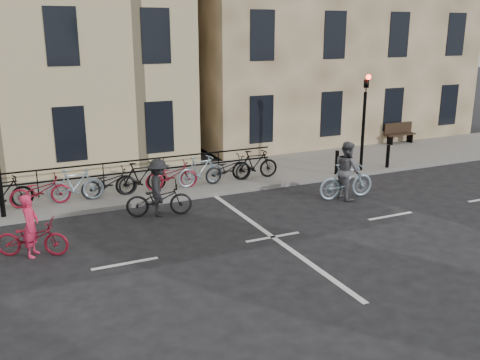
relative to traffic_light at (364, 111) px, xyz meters
name	(u,v)px	position (x,y,z in m)	size (l,w,h in m)	color
ground	(273,237)	(-6.20, -4.34, -2.45)	(120.00, 120.00, 0.00)	black
sidewalk	(83,193)	(-10.20, 1.66, -2.38)	(46.00, 4.00, 0.15)	slate
building_east	(308,14)	(2.80, 8.66, 3.70)	(14.00, 10.00, 12.00)	#8B7853
traffic_light	(364,111)	(0.00, 0.00, 0.00)	(0.18, 0.30, 3.90)	black
bollard_east	(337,162)	(-1.20, -0.09, -1.85)	(0.14, 0.14, 0.90)	black
bollard_west	(388,156)	(1.20, -0.09, -1.85)	(0.14, 0.14, 0.90)	black
bench	(399,132)	(4.80, 3.39, -1.78)	(1.60, 0.41, 0.97)	black
parked_bikes	(124,180)	(-9.02, 0.70, -1.81)	(11.45, 1.23, 1.05)	black
cyclist_pink	(32,235)	(-12.13, -2.90, -1.91)	(1.86, 1.27, 1.57)	maroon
cyclist_grey	(347,176)	(-2.38, -2.32, -1.68)	(2.01, 0.98, 1.91)	#869FAF
cyclist_dark	(159,194)	(-8.45, -1.36, -1.77)	(2.06, 1.24, 1.74)	black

